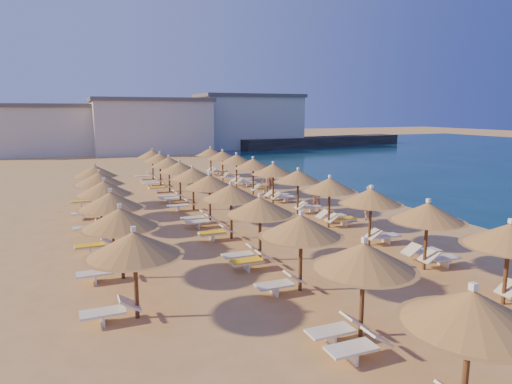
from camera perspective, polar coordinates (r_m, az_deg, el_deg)
name	(u,v)px	position (r m, az deg, el deg)	size (l,w,h in m)	color
ground	(273,235)	(21.01, 2.17, -5.42)	(220.00, 220.00, 0.00)	tan
jetty	(323,141)	(74.62, 8.37, 6.27)	(30.00, 4.00, 1.50)	black
hotel_blocks	(158,125)	(65.72, -12.11, 8.23)	(46.14, 12.06, 8.10)	beige
parasol_row_east	(298,177)	(24.99, 5.28, 1.90)	(2.70, 35.11, 2.59)	brown
parasol_row_west	(210,182)	(23.08, -5.83, 1.21)	(2.70, 35.11, 2.59)	brown
parasol_row_inland	(107,195)	(20.59, -18.09, -0.33)	(2.70, 18.91, 2.59)	brown
loungers	(235,215)	(23.55, -2.58, -2.85)	(13.07, 33.88, 0.66)	white
beachgoer_a	(369,203)	(24.28, 13.93, -1.36)	(0.67, 0.44, 1.84)	tan
beachgoer_b	(316,196)	(26.22, 7.55, -0.45)	(0.83, 0.65, 1.71)	tan
beachgoer_c	(268,184)	(29.61, 1.54, 1.02)	(1.10, 0.46, 1.88)	tan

